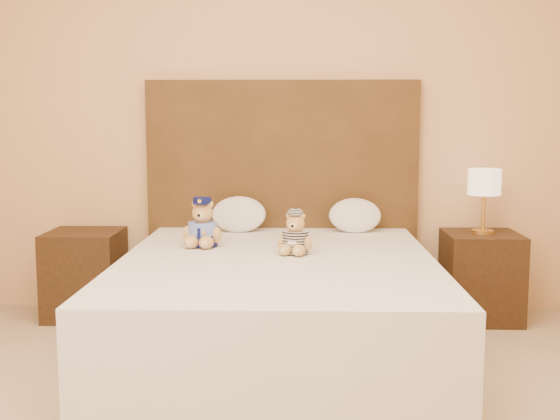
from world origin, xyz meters
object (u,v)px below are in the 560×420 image
object	(u,v)px
lamp	(484,185)
teddy_prisoner	(295,233)
teddy_police	(203,222)
pillow_left	(239,213)
bed	(277,310)
pillow_right	(355,214)
nightstand_left	(85,274)
nightstand_right	(481,277)

from	to	relation	value
lamp	teddy_prisoner	world-z (taller)	lamp
teddy_police	pillow_left	size ratio (longest dim) A/B	0.80
bed	teddy_prisoner	world-z (taller)	teddy_prisoner
lamp	pillow_right	distance (m)	0.81
bed	teddy_prisoner	xyz separation A→B (m)	(0.09, 0.10, 0.39)
nightstand_left	nightstand_right	xyz separation A→B (m)	(2.50, 0.00, 0.00)
teddy_police	lamp	bearing A→B (deg)	25.83
teddy_police	pillow_left	xyz separation A→B (m)	(0.16, 0.53, -0.02)
nightstand_left	lamp	xyz separation A→B (m)	(2.50, 0.00, 0.57)
pillow_left	pillow_right	xyz separation A→B (m)	(0.73, 0.00, -0.01)
bed	pillow_left	distance (m)	0.96
lamp	teddy_prisoner	xyz separation A→B (m)	(-1.16, -0.70, -0.19)
teddy_police	pillow_right	size ratio (longest dim) A/B	0.83
lamp	teddy_police	bearing A→B (deg)	-163.51
bed	lamp	distance (m)	1.59
pillow_left	pillow_right	size ratio (longest dim) A/B	1.05
teddy_police	teddy_prisoner	size ratio (longest dim) A/B	1.21
nightstand_left	teddy_police	xyz separation A→B (m)	(0.83, -0.50, 0.41)
bed	nightstand_right	world-z (taller)	same
lamp	pillow_left	distance (m)	1.53
nightstand_left	pillow_right	world-z (taller)	pillow_right
nightstand_right	teddy_police	size ratio (longest dim) A/B	2.03
bed	nightstand_left	size ratio (longest dim) A/B	3.64
teddy_prisoner	nightstand_left	bearing A→B (deg)	167.97
teddy_police	pillow_left	world-z (taller)	teddy_police
teddy_prisoner	pillow_right	distance (m)	0.82
lamp	pillow_right	world-z (taller)	lamp
lamp	teddy_prisoner	size ratio (longest dim) A/B	1.79
bed	lamp	size ratio (longest dim) A/B	5.00
bed	teddy_police	xyz separation A→B (m)	(-0.42, 0.30, 0.41)
nightstand_right	lamp	size ratio (longest dim) A/B	1.38
nightstand_right	pillow_left	xyz separation A→B (m)	(-1.52, 0.03, 0.39)
lamp	teddy_prisoner	distance (m)	1.37
lamp	pillow_left	size ratio (longest dim) A/B	1.18
teddy_police	teddy_prisoner	bearing A→B (deg)	-11.99
lamp	nightstand_right	bearing A→B (deg)	0.00
bed	teddy_police	size ratio (longest dim) A/B	7.38
nightstand_right	lamp	xyz separation A→B (m)	(-0.00, 0.00, 0.57)
bed	teddy_prisoner	size ratio (longest dim) A/B	8.94
nightstand_left	lamp	distance (m)	2.56
nightstand_right	pillow_left	size ratio (longest dim) A/B	1.62
bed	lamp	bearing A→B (deg)	32.62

